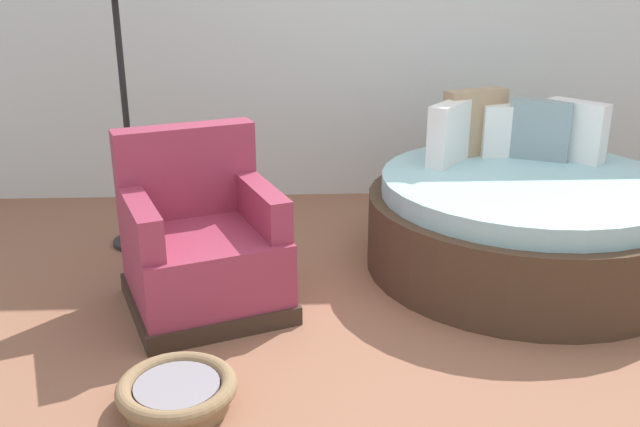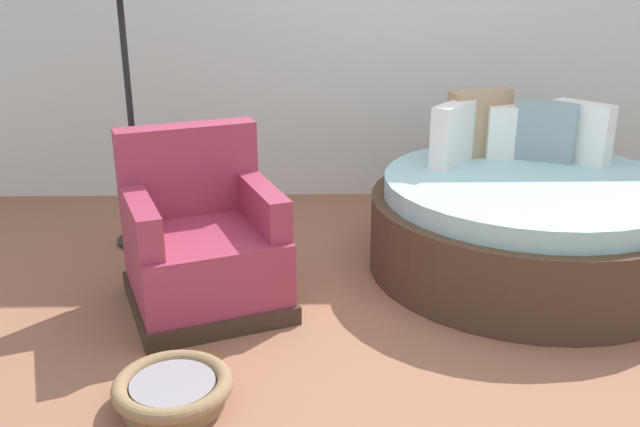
{
  "view_description": "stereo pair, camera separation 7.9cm",
  "coord_description": "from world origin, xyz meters",
  "views": [
    {
      "loc": [
        -0.64,
        -3.0,
        1.79
      ],
      "look_at": [
        -0.49,
        0.39,
        0.55
      ],
      "focal_mm": 39.34,
      "sensor_mm": 36.0,
      "label": 1
    },
    {
      "loc": [
        -0.56,
        -3.0,
        1.79
      ],
      "look_at": [
        -0.49,
        0.39,
        0.55
      ],
      "focal_mm": 39.34,
      "sensor_mm": 36.0,
      "label": 2
    }
  ],
  "objects": [
    {
      "name": "ground_plane",
      "position": [
        0.0,
        0.0,
        -0.01
      ],
      "size": [
        8.0,
        8.0,
        0.02
      ],
      "primitive_type": "cube",
      "color": "#936047"
    },
    {
      "name": "back_wall",
      "position": [
        0.0,
        2.41,
        1.46
      ],
      "size": [
        8.0,
        0.12,
        2.92
      ],
      "primitive_type": "cube",
      "color": "silver",
      "rests_on": "ground_plane"
    },
    {
      "name": "round_daybed",
      "position": [
        0.77,
        0.91,
        0.3
      ],
      "size": [
        1.88,
        1.88,
        1.0
      ],
      "color": "#473323",
      "rests_on": "ground_plane"
    },
    {
      "name": "red_armchair",
      "position": [
        -1.12,
        0.5,
        0.33
      ],
      "size": [
        1.03,
        1.03,
        0.94
      ],
      "color": "#38281E",
      "rests_on": "ground_plane"
    },
    {
      "name": "pet_basket",
      "position": [
        -1.13,
        -0.46,
        0.07
      ],
      "size": [
        0.51,
        0.51,
        0.13
      ],
      "color": "#8E704C",
      "rests_on": "ground_plane"
    },
    {
      "name": "floor_lamp",
      "position": [
        -1.66,
        1.37,
        1.53
      ],
      "size": [
        0.4,
        0.4,
        1.82
      ],
      "color": "black",
      "rests_on": "ground_plane"
    }
  ]
}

